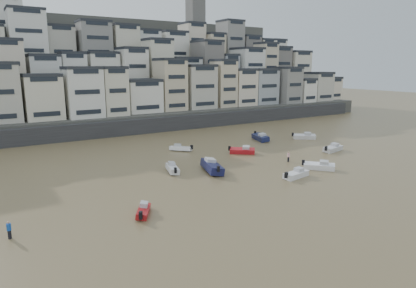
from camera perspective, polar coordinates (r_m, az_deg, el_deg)
ground at (r=33.88m, az=21.95°, el=-16.57°), size 400.00×400.00×0.00m
harbor_wall at (r=90.02m, az=-8.94°, el=2.89°), size 140.00×3.00×3.50m
hillside at (r=127.96m, az=-14.33°, el=10.38°), size 141.04×66.00×50.00m
boat_a at (r=54.56m, az=13.41°, el=-4.37°), size 5.10×2.39×1.34m
boat_b at (r=59.66m, az=16.73°, el=-3.14°), size 4.57×4.90×1.38m
boat_c at (r=56.12m, az=0.61°, el=-3.29°), size 4.16×7.28×1.89m
boat_d at (r=73.02m, az=18.66°, el=-0.52°), size 5.58×2.75×1.46m
boat_e at (r=67.66m, az=5.29°, el=-0.93°), size 4.87×4.36×1.35m
boat_f at (r=56.20m, az=-5.49°, el=-3.64°), size 2.80×5.02×1.30m
boat_g at (r=83.56m, az=14.59°, el=1.23°), size 5.27×4.50×1.44m
boat_h at (r=69.85m, az=-4.21°, el=-0.55°), size 4.19×4.39×1.25m
boat_i at (r=80.21m, az=8.06°, el=1.16°), size 3.71×6.52×1.69m
boat_j at (r=40.93m, az=-9.91°, el=-9.97°), size 3.12×4.06×1.08m
person_blue at (r=39.57m, az=-28.28°, el=-11.55°), size 0.44×0.44×1.74m
person_pink at (r=63.11m, az=12.27°, el=-1.92°), size 0.44×0.44×1.74m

